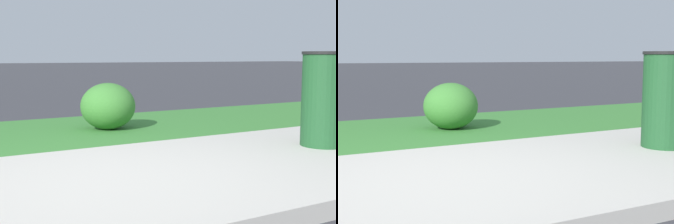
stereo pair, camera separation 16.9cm
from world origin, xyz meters
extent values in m
plane|color=#38383D|center=(0.00, 0.00, 0.00)|extent=(120.00, 120.00, 0.00)
cube|color=#BCB7AD|center=(0.00, 0.00, 0.01)|extent=(18.00, 2.50, 0.01)
cube|color=#387A33|center=(0.00, 2.48, 0.00)|extent=(18.00, 2.47, 0.01)
cylinder|color=#1E5128|center=(2.49, 0.16, 0.47)|extent=(0.45, 0.45, 0.95)
cylinder|color=black|center=(2.49, 0.16, 0.96)|extent=(0.47, 0.47, 0.03)
ellipsoid|color=#3D7F33|center=(1.02, 2.33, 0.30)|extent=(0.70, 0.70, 0.59)
camera|label=1|loc=(-1.27, -3.16, 0.93)|focal=50.00mm
camera|label=2|loc=(-1.12, -3.24, 0.93)|focal=50.00mm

